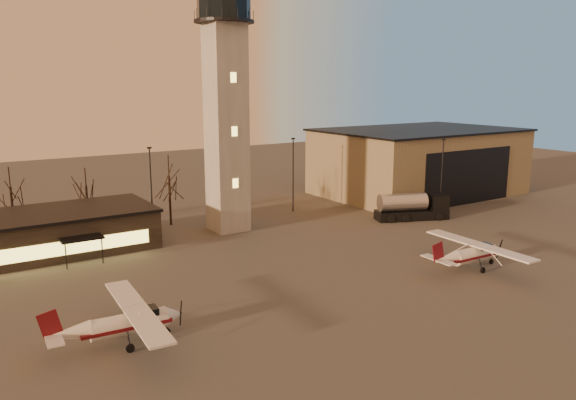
{
  "coord_description": "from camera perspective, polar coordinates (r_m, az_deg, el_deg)",
  "views": [
    {
      "loc": [
        -29.79,
        -29.03,
        17.44
      ],
      "look_at": [
        -2.47,
        13.0,
        6.93
      ],
      "focal_mm": 35.0,
      "sensor_mm": 36.0,
      "label": 1
    }
  ],
  "objects": [
    {
      "name": "cessna_rear",
      "position": [
        40.57,
        -15.62,
        -12.27
      ],
      "size": [
        9.82,
        12.4,
        3.41
      ],
      "rotation": [
        0.0,
        0.0,
        -0.07
      ],
      "color": "silver",
      "rests_on": "ground"
    },
    {
      "name": "terminal",
      "position": [
        63.38,
        -24.97,
        -3.24
      ],
      "size": [
        25.4,
        12.2,
        4.3
      ],
      "color": "black",
      "rests_on": "ground"
    },
    {
      "name": "control_tower",
      "position": [
        66.13,
        -6.35,
        10.81
      ],
      "size": [
        6.8,
        6.8,
        32.6
      ],
      "color": "gray",
      "rests_on": "ground"
    },
    {
      "name": "hangar",
      "position": [
        91.92,
        13.13,
        3.85
      ],
      "size": [
        30.6,
        20.6,
        10.3
      ],
      "color": "#8A7D5A",
      "rests_on": "ground"
    },
    {
      "name": "light_poles",
      "position": [
        68.31,
        -6.15,
        1.63
      ],
      "size": [
        58.5,
        12.25,
        10.14
      ],
      "color": "black",
      "rests_on": "ground"
    },
    {
      "name": "fuel_truck",
      "position": [
        74.54,
        12.43,
        -0.89
      ],
      "size": [
        9.71,
        5.95,
        3.48
      ],
      "rotation": [
        0.0,
        0.0,
        -0.38
      ],
      "color": "black",
      "rests_on": "ground"
    },
    {
      "name": "tree_row",
      "position": [
        71.0,
        -19.48,
        1.84
      ],
      "size": [
        37.2,
        9.2,
        8.8
      ],
      "color": "black",
      "rests_on": "ground"
    },
    {
      "name": "ground",
      "position": [
        45.11,
        11.95,
        -11.17
      ],
      "size": [
        220.0,
        220.0,
        0.0
      ],
      "primitive_type": "plane",
      "color": "#484543",
      "rests_on": "ground"
    },
    {
      "name": "cessna_front",
      "position": [
        56.72,
        18.47,
        -5.48
      ],
      "size": [
        9.65,
        12.2,
        3.37
      ],
      "rotation": [
        0.0,
        0.0,
        -0.03
      ],
      "color": "silver",
      "rests_on": "ground"
    }
  ]
}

